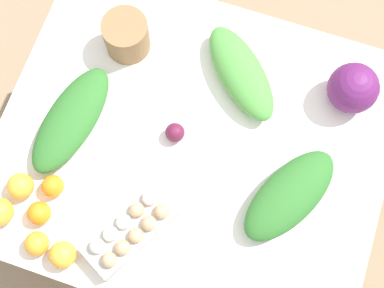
# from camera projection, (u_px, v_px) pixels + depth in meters

# --- Properties ---
(ground_plane) EXTENTS (8.00, 8.00, 0.00)m
(ground_plane) POSITION_uv_depth(u_px,v_px,m) (192.00, 192.00, 2.37)
(ground_plane) COLOR #937A5B
(dining_table) EXTENTS (1.19, 1.01, 0.76)m
(dining_table) POSITION_uv_depth(u_px,v_px,m) (192.00, 154.00, 1.74)
(dining_table) COLOR silver
(dining_table) RESTS_ON ground_plane
(cabbage_purple) EXTENTS (0.16, 0.16, 0.16)m
(cabbage_purple) POSITION_uv_depth(u_px,v_px,m) (353.00, 88.00, 1.61)
(cabbage_purple) COLOR #601E5B
(cabbage_purple) RESTS_ON dining_table
(egg_carton) EXTENTS (0.24, 0.31, 0.09)m
(egg_carton) POSITION_uv_depth(u_px,v_px,m) (131.00, 230.00, 1.53)
(egg_carton) COLOR #B7B7B2
(egg_carton) RESTS_ON dining_table
(paper_bag) EXTENTS (0.14, 0.14, 0.13)m
(paper_bag) POSITION_uv_depth(u_px,v_px,m) (126.00, 36.00, 1.67)
(paper_bag) COLOR olive
(paper_bag) RESTS_ON dining_table
(greens_bunch_scallion) EXTENTS (0.34, 0.34, 0.09)m
(greens_bunch_scallion) POSITION_uv_depth(u_px,v_px,m) (241.00, 73.00, 1.66)
(greens_bunch_scallion) COLOR #4C933D
(greens_bunch_scallion) RESTS_ON dining_table
(greens_bunch_chard) EXTENTS (0.29, 0.38, 0.09)m
(greens_bunch_chard) POSITION_uv_depth(u_px,v_px,m) (289.00, 195.00, 1.55)
(greens_bunch_chard) COLOR #2D6B28
(greens_bunch_chard) RESTS_ON dining_table
(greens_bunch_kale) EXTENTS (0.21, 0.39, 0.09)m
(greens_bunch_kale) POSITION_uv_depth(u_px,v_px,m) (71.00, 119.00, 1.62)
(greens_bunch_kale) COLOR #2D6B28
(greens_bunch_kale) RESTS_ON dining_table
(beet_root) EXTENTS (0.06, 0.06, 0.06)m
(beet_root) POSITION_uv_depth(u_px,v_px,m) (175.00, 133.00, 1.62)
(beet_root) COLOR #5B1933
(beet_root) RESTS_ON dining_table
(orange_0) EXTENTS (0.07, 0.07, 0.07)m
(orange_0) POSITION_uv_depth(u_px,v_px,m) (37.00, 244.00, 1.52)
(orange_0) COLOR orange
(orange_0) RESTS_ON dining_table
(orange_1) EXTENTS (0.07, 0.07, 0.07)m
(orange_1) POSITION_uv_depth(u_px,v_px,m) (53.00, 186.00, 1.57)
(orange_1) COLOR orange
(orange_1) RESTS_ON dining_table
(orange_3) EXTENTS (0.07, 0.07, 0.07)m
(orange_3) POSITION_uv_depth(u_px,v_px,m) (39.00, 213.00, 1.55)
(orange_3) COLOR orange
(orange_3) RESTS_ON dining_table
(orange_4) EXTENTS (0.08, 0.08, 0.08)m
(orange_4) POSITION_uv_depth(u_px,v_px,m) (63.00, 255.00, 1.51)
(orange_4) COLOR #F9A833
(orange_4) RESTS_ON dining_table
(orange_5) EXTENTS (0.08, 0.08, 0.08)m
(orange_5) POSITION_uv_depth(u_px,v_px,m) (20.00, 186.00, 1.57)
(orange_5) COLOR #F9A833
(orange_5) RESTS_ON dining_table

